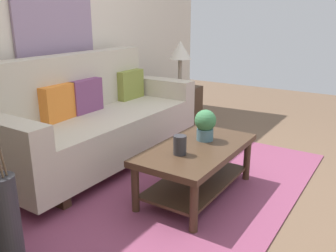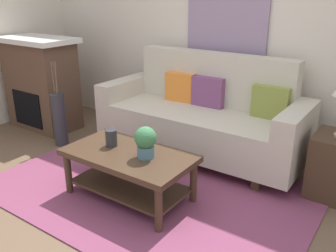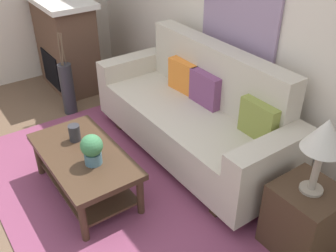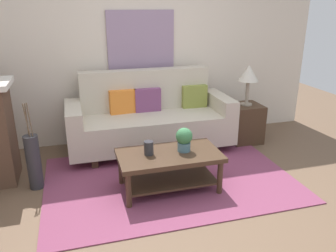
{
  "view_description": "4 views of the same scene",
  "coord_description": "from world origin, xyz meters",
  "px_view_note": "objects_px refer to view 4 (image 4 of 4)",
  "views": [
    {
      "loc": [
        -2.44,
        -0.97,
        1.45
      ],
      "look_at": [
        0.11,
        0.69,
        0.49
      ],
      "focal_mm": 38.22,
      "sensor_mm": 36.0,
      "label": 1
    },
    {
      "loc": [
        1.77,
        -1.77,
        1.71
      ],
      "look_at": [
        0.01,
        0.78,
        0.53
      ],
      "focal_mm": 38.63,
      "sensor_mm": 36.0,
      "label": 2
    },
    {
      "loc": [
        2.44,
        -0.59,
        2.34
      ],
      "look_at": [
        0.18,
        0.99,
        0.57
      ],
      "focal_mm": 40.91,
      "sensor_mm": 36.0,
      "label": 3
    },
    {
      "loc": [
        -0.99,
        -2.9,
        1.94
      ],
      "look_at": [
        0.03,
        0.69,
        0.59
      ],
      "focal_mm": 36.54,
      "sensor_mm": 36.0,
      "label": 4
    }
  ],
  "objects_px": {
    "coffee_table": "(169,163)",
    "floor_vase": "(34,162)",
    "tabletop_vase": "(149,148)",
    "framed_painting": "(141,44)",
    "throw_pillow_olive": "(194,96)",
    "throw_pillow_plum": "(148,100)",
    "table_lamp": "(249,75)",
    "throw_pillow_orange": "(123,102)",
    "side_table": "(245,123)",
    "potted_plant_tabletop": "(184,139)",
    "couch": "(150,120)"
  },
  "relations": [
    {
      "from": "throw_pillow_orange",
      "to": "throw_pillow_olive",
      "type": "xyz_separation_m",
      "value": [
        1.03,
        0.0,
        0.0
      ]
    },
    {
      "from": "throw_pillow_plum",
      "to": "tabletop_vase",
      "type": "height_order",
      "value": "throw_pillow_plum"
    },
    {
      "from": "side_table",
      "to": "throw_pillow_olive",
      "type": "bearing_deg",
      "value": 162.19
    },
    {
      "from": "throw_pillow_olive",
      "to": "potted_plant_tabletop",
      "type": "relative_size",
      "value": 1.37
    },
    {
      "from": "throw_pillow_olive",
      "to": "side_table",
      "type": "height_order",
      "value": "throw_pillow_olive"
    },
    {
      "from": "tabletop_vase",
      "to": "throw_pillow_olive",
      "type": "bearing_deg",
      "value": 52.35
    },
    {
      "from": "couch",
      "to": "table_lamp",
      "type": "xyz_separation_m",
      "value": [
        1.4,
        -0.1,
        0.56
      ]
    },
    {
      "from": "side_table",
      "to": "table_lamp",
      "type": "height_order",
      "value": "table_lamp"
    },
    {
      "from": "potted_plant_tabletop",
      "to": "table_lamp",
      "type": "relative_size",
      "value": 0.46
    },
    {
      "from": "coffee_table",
      "to": "floor_vase",
      "type": "relative_size",
      "value": 1.78
    },
    {
      "from": "couch",
      "to": "floor_vase",
      "type": "height_order",
      "value": "couch"
    },
    {
      "from": "coffee_table",
      "to": "side_table",
      "type": "xyz_separation_m",
      "value": [
        1.46,
        1.04,
        -0.03
      ]
    },
    {
      "from": "throw_pillow_orange",
      "to": "framed_painting",
      "type": "height_order",
      "value": "framed_painting"
    },
    {
      "from": "throw_pillow_olive",
      "to": "side_table",
      "type": "xyz_separation_m",
      "value": [
        0.72,
        -0.23,
        -0.4
      ]
    },
    {
      "from": "throw_pillow_orange",
      "to": "framed_painting",
      "type": "bearing_deg",
      "value": 44.78
    },
    {
      "from": "table_lamp",
      "to": "throw_pillow_plum",
      "type": "bearing_deg",
      "value": 170.68
    },
    {
      "from": "table_lamp",
      "to": "couch",
      "type": "bearing_deg",
      "value": 175.74
    },
    {
      "from": "throw_pillow_plum",
      "to": "table_lamp",
      "type": "relative_size",
      "value": 0.63
    },
    {
      "from": "couch",
      "to": "throw_pillow_orange",
      "type": "height_order",
      "value": "couch"
    },
    {
      "from": "couch",
      "to": "side_table",
      "type": "relative_size",
      "value": 3.94
    },
    {
      "from": "couch",
      "to": "table_lamp",
      "type": "distance_m",
      "value": 1.52
    },
    {
      "from": "side_table",
      "to": "couch",
      "type": "bearing_deg",
      "value": 175.74
    },
    {
      "from": "throw_pillow_olive",
      "to": "table_lamp",
      "type": "relative_size",
      "value": 0.63
    },
    {
      "from": "couch",
      "to": "framed_painting",
      "type": "relative_size",
      "value": 2.34
    },
    {
      "from": "throw_pillow_orange",
      "to": "tabletop_vase",
      "type": "bearing_deg",
      "value": -86.65
    },
    {
      "from": "framed_painting",
      "to": "throw_pillow_orange",
      "type": "bearing_deg",
      "value": -135.22
    },
    {
      "from": "coffee_table",
      "to": "framed_painting",
      "type": "bearing_deg",
      "value": 88.06
    },
    {
      "from": "table_lamp",
      "to": "framed_painting",
      "type": "distance_m",
      "value": 1.57
    },
    {
      "from": "throw_pillow_olive",
      "to": "potted_plant_tabletop",
      "type": "height_order",
      "value": "throw_pillow_olive"
    },
    {
      "from": "throw_pillow_olive",
      "to": "coffee_table",
      "type": "height_order",
      "value": "throw_pillow_olive"
    },
    {
      "from": "throw_pillow_plum",
      "to": "side_table",
      "type": "bearing_deg",
      "value": -9.32
    },
    {
      "from": "potted_plant_tabletop",
      "to": "framed_painting",
      "type": "xyz_separation_m",
      "value": [
        -0.12,
        1.59,
        0.83
      ]
    },
    {
      "from": "tabletop_vase",
      "to": "potted_plant_tabletop",
      "type": "distance_m",
      "value": 0.39
    },
    {
      "from": "throw_pillow_orange",
      "to": "coffee_table",
      "type": "height_order",
      "value": "throw_pillow_orange"
    },
    {
      "from": "framed_painting",
      "to": "tabletop_vase",
      "type": "bearing_deg",
      "value": -99.71
    },
    {
      "from": "couch",
      "to": "throw_pillow_olive",
      "type": "xyz_separation_m",
      "value": [
        0.69,
        0.13,
        0.25
      ]
    },
    {
      "from": "coffee_table",
      "to": "side_table",
      "type": "distance_m",
      "value": 1.79
    },
    {
      "from": "floor_vase",
      "to": "potted_plant_tabletop",
      "type": "bearing_deg",
      "value": -14.78
    },
    {
      "from": "coffee_table",
      "to": "floor_vase",
      "type": "bearing_deg",
      "value": 162.88
    },
    {
      "from": "throw_pillow_olive",
      "to": "throw_pillow_orange",
      "type": "bearing_deg",
      "value": 180.0
    },
    {
      "from": "throw_pillow_orange",
      "to": "throw_pillow_plum",
      "type": "distance_m",
      "value": 0.34
    },
    {
      "from": "tabletop_vase",
      "to": "framed_painting",
      "type": "xyz_separation_m",
      "value": [
        0.27,
        1.58,
        0.9
      ]
    },
    {
      "from": "table_lamp",
      "to": "floor_vase",
      "type": "distance_m",
      "value": 3.01
    },
    {
      "from": "tabletop_vase",
      "to": "table_lamp",
      "type": "xyz_separation_m",
      "value": [
        1.68,
        1.01,
        0.49
      ]
    },
    {
      "from": "throw_pillow_plum",
      "to": "throw_pillow_olive",
      "type": "relative_size",
      "value": 1.0
    },
    {
      "from": "throw_pillow_olive",
      "to": "table_lamp",
      "type": "distance_m",
      "value": 0.82
    },
    {
      "from": "couch",
      "to": "floor_vase",
      "type": "xyz_separation_m",
      "value": [
        -1.47,
        -0.71,
        -0.12
      ]
    },
    {
      "from": "throw_pillow_olive",
      "to": "floor_vase",
      "type": "xyz_separation_m",
      "value": [
        -2.15,
        -0.84,
        -0.37
      ]
    },
    {
      "from": "throw_pillow_orange",
      "to": "framed_painting",
      "type": "relative_size",
      "value": 0.38
    },
    {
      "from": "potted_plant_tabletop",
      "to": "side_table",
      "type": "relative_size",
      "value": 0.47
    }
  ]
}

